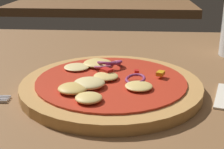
{
  "coord_description": "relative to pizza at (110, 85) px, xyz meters",
  "views": [
    {
      "loc": [
        0.04,
        -0.49,
        0.23
      ],
      "look_at": [
        0.01,
        -0.01,
        0.06
      ],
      "focal_mm": 50.93,
      "sensor_mm": 36.0,
      "label": 1
    }
  ],
  "objects": [
    {
      "name": "dining_table",
      "position": [
        -0.01,
        0.03,
        -0.03
      ],
      "size": [
        1.24,
        0.84,
        0.04
      ],
      "color": "brown",
      "rests_on": "ground"
    },
    {
      "name": "pizza",
      "position": [
        0.0,
        0.0,
        0.0
      ],
      "size": [
        0.28,
        0.28,
        0.03
      ],
      "color": "tan",
      "rests_on": "dining_table"
    },
    {
      "name": "background_table",
      "position": [
        -0.12,
        1.14,
        -0.03
      ],
      "size": [
        0.87,
        0.52,
        0.04
      ],
      "color": "brown",
      "rests_on": "ground"
    }
  ]
}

